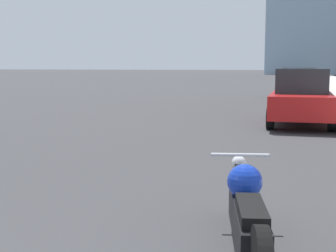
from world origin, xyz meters
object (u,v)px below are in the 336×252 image
motorcycle (247,215)px  parked_car_green (299,83)px  parked_car_yellow (305,78)px  parked_car_red (301,97)px

motorcycle → parked_car_green: size_ratio=0.65×
motorcycle → parked_car_yellow: (0.02, 33.29, 0.40)m
parked_car_red → parked_car_green: 11.55m
parked_car_red → parked_car_yellow: (-0.21, 22.98, -0.01)m
parked_car_red → parked_car_yellow: size_ratio=1.00×
motorcycle → parked_car_yellow: size_ratio=0.61×
parked_car_green → parked_car_red: bearing=-85.0°
parked_car_green → parked_car_yellow: size_ratio=0.92×
parked_car_yellow → parked_car_red: bearing=-86.8°
motorcycle → parked_car_green: bearing=77.6°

